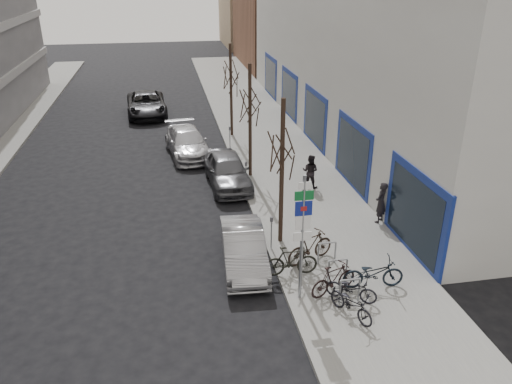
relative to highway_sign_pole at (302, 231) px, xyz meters
name	(u,v)px	position (x,y,z in m)	size (l,w,h in m)	color
ground	(222,310)	(-2.40, 0.01, -2.46)	(120.00, 120.00, 0.00)	black
sidewalk_east	(288,174)	(2.10, 10.01, -2.38)	(5.00, 70.00, 0.15)	slate
commercial_building	(468,47)	(14.60, 16.01, 2.54)	(20.00, 32.00, 10.00)	#B7B7B2
brick_building_far	(300,25)	(10.60, 40.01, 1.54)	(12.00, 14.00, 8.00)	brown
tan_building_far	(274,8)	(11.10, 55.01, 2.04)	(13.00, 12.00, 9.00)	#937A5B
highway_sign_pole	(302,231)	(0.00, 0.00, 0.00)	(0.55, 0.10, 4.20)	gray
bike_rack	(338,268)	(1.40, 0.61, -1.80)	(0.66, 2.26, 0.83)	gray
tree_near	(283,139)	(0.20, 3.51, 1.65)	(1.80, 1.80, 5.50)	black
tree_mid	(250,95)	(0.20, 10.01, 1.65)	(1.80, 1.80, 5.50)	black
tree_far	(231,69)	(0.20, 16.51, 1.65)	(1.80, 1.80, 5.50)	black
meter_front	(271,230)	(-0.25, 3.01, -1.54)	(0.10, 0.08, 1.27)	gray
meter_mid	(246,172)	(-0.25, 8.51, -1.54)	(0.10, 0.08, 1.27)	gray
meter_back	(230,136)	(-0.25, 14.01, -1.54)	(0.10, 0.08, 1.27)	gray
bike_near_left	(352,302)	(1.22, -1.14, -1.81)	(0.49, 1.63, 1.00)	black
bike_near_right	(334,279)	(1.07, 0.03, -1.79)	(0.51, 1.72, 1.04)	black
bike_mid_curb	(373,271)	(2.40, 0.13, -1.72)	(0.59, 1.94, 1.19)	black
bike_mid_inner	(291,260)	(0.03, 1.25, -1.76)	(0.53, 1.79, 1.09)	black
bike_far_curb	(352,286)	(1.50, -0.40, -1.83)	(0.48, 1.57, 0.96)	black
bike_far_inner	(310,246)	(0.87, 1.94, -1.73)	(0.57, 1.91, 1.16)	black
parked_car_front	(244,248)	(-1.36, 2.35, -1.79)	(1.41, 4.03, 1.33)	#929397
parked_car_mid	(228,170)	(-1.00, 9.29, -1.69)	(1.81, 4.49, 1.53)	#525257
parked_car_back	(187,142)	(-2.60, 13.86, -1.74)	(2.00, 4.92, 1.43)	#ADADB2
lane_car	(146,104)	(-4.92, 22.50, -1.68)	(2.57, 5.58, 1.55)	black
pedestrian_near	(381,203)	(4.40, 4.27, -1.47)	(0.61, 0.40, 1.68)	black
pedestrian_far	(310,171)	(2.64, 8.09, -1.52)	(0.58, 0.39, 1.58)	black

